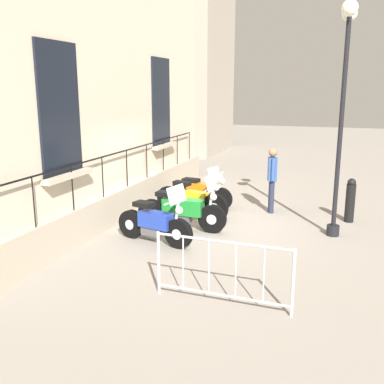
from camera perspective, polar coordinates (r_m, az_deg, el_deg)
name	(u,v)px	position (r m, az deg, el deg)	size (l,w,h in m)	color
ground_plane	(194,224)	(10.88, 0.23, -4.12)	(60.00, 60.00, 0.00)	gray
building_facade	(107,42)	(11.34, -10.90, 18.54)	(0.82, 11.41, 8.94)	beige
motorcycle_blue	(155,224)	(9.49, -4.79, -4.12)	(1.87, 0.78, 1.32)	black
motorcycle_green	(182,210)	(10.34, -1.28, -2.40)	(2.19, 0.71, 1.36)	black
motorcycle_yellow	(192,200)	(11.36, 0.00, -1.01)	(2.13, 0.78, 1.37)	black
motorcycle_orange	(201,192)	(12.28, 1.11, -0.04)	(1.92, 0.74, 1.00)	black
lamppost	(344,87)	(10.02, 19.06, 12.70)	(0.32, 1.02, 4.94)	black
crowd_barrier	(222,270)	(6.80, 3.92, -10.04)	(2.18, 0.13, 1.05)	#B7B7BF
bollard	(350,200)	(11.58, 19.80, -1.00)	(0.23, 0.23, 1.10)	black
pedestrian_standing	(272,176)	(11.85, 10.33, 2.04)	(0.30, 0.52, 1.74)	#23283D
distant_building	(183,64)	(23.63, -1.18, 16.20)	(4.19, 5.09, 8.92)	#9E9384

